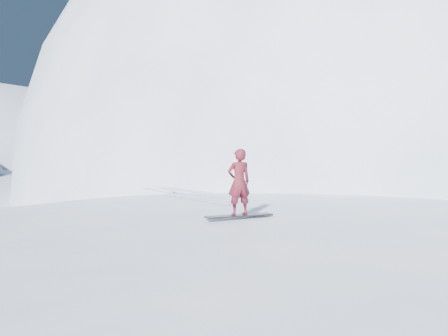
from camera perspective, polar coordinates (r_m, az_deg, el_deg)
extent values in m
plane|color=white|center=(12.52, 11.35, -16.50)|extent=(400.00, 400.00, 0.00)
ellipsoid|color=white|center=(15.46, 8.51, -12.66)|extent=(36.00, 28.00, 4.80)
ellipsoid|color=white|center=(45.97, 17.39, -2.34)|extent=(60.00, 56.00, 56.00)
ellipsoid|color=white|center=(34.38, 7.76, -3.99)|extent=(28.00, 24.00, 18.00)
ellipsoid|color=white|center=(17.06, -5.60, -11.15)|extent=(7.00, 6.30, 1.00)
ellipsoid|color=white|center=(19.74, 22.62, -9.42)|extent=(4.00, 3.60, 0.60)
cube|color=black|center=(11.91, 1.71, -5.46)|extent=(1.67, 0.34, 0.03)
imported|color=maroon|center=(11.82, 1.72, -1.60)|extent=(0.58, 0.39, 1.58)
cube|color=silver|center=(16.59, -5.20, -3.06)|extent=(1.23, 5.90, 0.04)
cube|color=silver|center=(16.69, -4.02, -3.01)|extent=(0.85, 5.96, 0.04)
cube|color=silver|center=(16.85, -2.21, -2.95)|extent=(1.60, 5.81, 0.04)
cube|color=silver|center=(16.97, -1.08, -2.91)|extent=(1.80, 5.76, 0.04)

